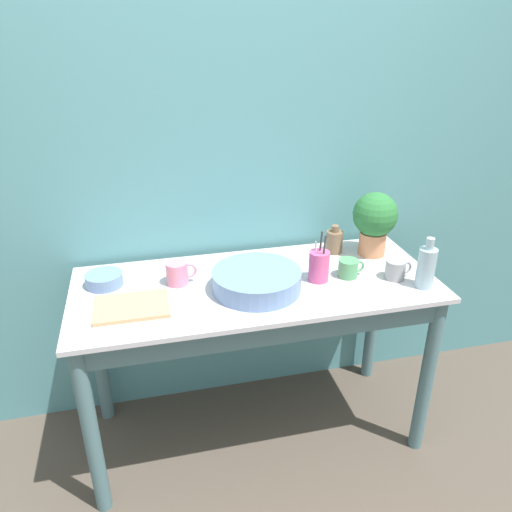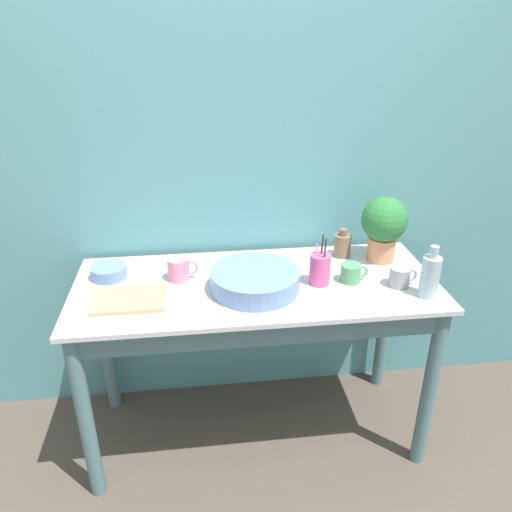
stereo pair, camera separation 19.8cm
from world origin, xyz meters
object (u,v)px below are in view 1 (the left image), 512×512
Objects in this scene: mug_pink at (178,273)px; tray_board at (132,307)px; mug_grey at (396,269)px; utensil_cup at (319,266)px; potted_plant at (375,219)px; mug_green at (349,268)px; bottle_tall at (426,267)px; bowl_wash_large at (257,280)px; bowl_small_blue at (104,280)px; bottle_short at (334,241)px.

mug_pink is 0.25m from tray_board.
mug_pink is 0.89m from mug_grey.
mug_grey is 0.53× the size of utensil_cup.
potted_plant is 0.90m from mug_pink.
utensil_cup is at bearing 3.82° from tray_board.
potted_plant reaches higher than mug_green.
bottle_tall is 1.85× the size of mug_grey.
bowl_wash_large is 1.66× the size of bottle_tall.
bottle_tall reaches higher than mug_green.
mug_green is 1.00m from bowl_small_blue.
bottle_short is (-0.23, 0.39, -0.03)m from bottle_tall.
mug_pink is (-0.96, 0.26, -0.04)m from bottle_tall.
bowl_small_blue is 0.54× the size of tray_board.
potted_plant is 0.63m from bowl_wash_large.
utensil_cup is at bearing -124.05° from bottle_short.
potted_plant is at bearing 12.17° from tray_board.
mug_grey is (-0.01, -0.24, -0.13)m from potted_plant.
potted_plant is at bearing 29.40° from utensil_cup.
bowl_wash_large is 2.83× the size of mug_pink.
mug_grey is at bearing -10.56° from mug_pink.
mug_green is (0.40, 0.02, -0.00)m from bowl_wash_large.
utensil_cup is (-0.16, -0.24, 0.01)m from bottle_short.
potted_plant is at bearing 102.04° from bottle_tall.
potted_plant is 1.11m from tray_board.
bowl_wash_large is 0.49m from tray_board.
mug_grey reaches higher than bowl_small_blue.
bottle_tall is at bearing -13.93° from bowl_small_blue.
potted_plant reaches higher than tray_board.
bottle_tall is at bearing -77.96° from potted_plant.
mug_pink is 0.85× the size of bowl_small_blue.
mug_pink is at bearing 157.77° from bowl_wash_large.
tray_board is (-1.07, -0.23, -0.16)m from potted_plant.
mug_grey is (-0.08, 0.09, -0.05)m from bottle_tall.
bowl_wash_large is 0.27m from utensil_cup.
utensil_cup reaches higher than mug_pink.
mug_grey is 0.42× the size of tray_board.
bowl_small_blue is at bearing -178.88° from potted_plant.
bottle_short is at bearing 82.97° from mug_green.
utensil_cup is 0.75m from tray_board.
mug_grey is 1.19m from bowl_small_blue.
bowl_small_blue is at bearing 169.53° from utensil_cup.
potted_plant reaches higher than bowl_wash_large.
bowl_wash_large and mug_grey have the same top height.
mug_pink is (-0.73, -0.13, -0.01)m from bottle_short.
bowl_small_blue is (-1.02, -0.08, -0.03)m from bottle_short.
bottle_tall is 0.99× the size of utensil_cup.
bottle_short is at bearing 55.95° from utensil_cup.
potted_plant is 1.18m from bowl_small_blue.
mug_green is 0.14m from utensil_cup.
mug_pink is (-0.88, -0.08, -0.12)m from potted_plant.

